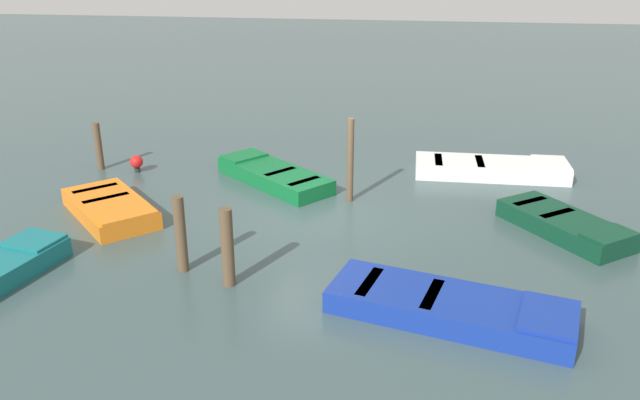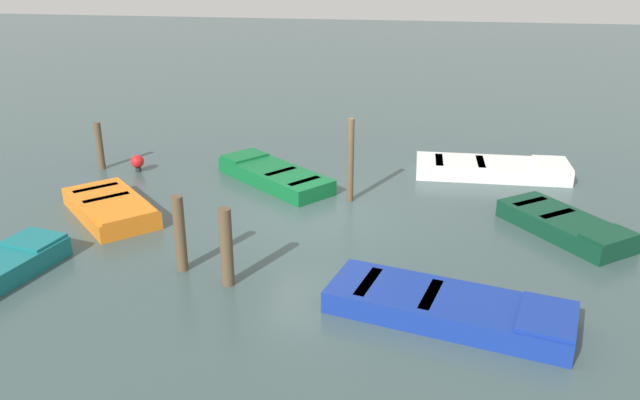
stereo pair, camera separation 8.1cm
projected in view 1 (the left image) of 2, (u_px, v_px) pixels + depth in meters
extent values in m
plane|color=#384C4C|center=(320.00, 214.00, 15.39)|extent=(80.00, 80.00, 0.00)
cube|color=silver|center=(491.00, 168.00, 17.82)|extent=(4.08, 1.41, 0.40)
cube|color=#334772|center=(491.00, 164.00, 17.77)|extent=(3.46, 1.10, 0.04)
cube|color=silver|center=(551.00, 163.00, 17.54)|extent=(0.91, 1.24, 0.06)
cube|color=navy|center=(480.00, 162.00, 17.79)|extent=(0.21, 1.07, 0.04)
cube|color=navy|center=(438.00, 160.00, 17.93)|extent=(0.21, 1.07, 0.04)
cube|color=navy|center=(449.00, 307.00, 11.09)|extent=(4.33, 2.37, 0.40)
cube|color=silver|center=(450.00, 300.00, 11.04)|extent=(3.66, 1.92, 0.04)
cube|color=navy|center=(550.00, 315.00, 10.43)|extent=(1.19, 1.44, 0.06)
cube|color=#A4A49F|center=(432.00, 295.00, 11.14)|extent=(0.46, 1.10, 0.04)
cube|color=#A4A49F|center=(369.00, 282.00, 11.54)|extent=(0.46, 1.10, 0.04)
cube|color=#0F602D|center=(274.00, 176.00, 17.27)|extent=(3.49, 3.22, 0.40)
cube|color=orange|center=(274.00, 171.00, 17.22)|extent=(2.91, 2.67, 0.04)
cube|color=#0F602D|center=(244.00, 156.00, 18.14)|extent=(1.31, 1.35, 0.06)
cube|color=#B06E1E|center=(280.00, 172.00, 17.02)|extent=(0.78, 0.87, 0.04)
cube|color=#B06E1E|center=(304.00, 181.00, 16.35)|extent=(0.78, 0.87, 0.04)
cube|color=orange|center=(110.00, 208.00, 15.18)|extent=(2.99, 3.03, 0.40)
cube|color=black|center=(109.00, 203.00, 15.13)|extent=(2.47, 2.51, 0.04)
cube|color=orange|center=(126.00, 215.00, 14.25)|extent=(1.34, 1.33, 0.06)
cube|color=black|center=(106.00, 198.00, 15.28)|extent=(0.92, 0.90, 0.04)
cube|color=black|center=(95.00, 189.00, 15.87)|extent=(0.92, 0.90, 0.04)
cube|color=#14666B|center=(34.00, 240.00, 13.05)|extent=(1.15, 1.05, 0.06)
cube|color=#0C3823|center=(564.00, 225.00, 14.31)|extent=(2.76, 3.10, 0.40)
cube|color=maroon|center=(565.00, 219.00, 14.26)|extent=(2.27, 2.58, 0.04)
cube|color=#0C3823|center=(610.00, 235.00, 13.29)|extent=(1.27, 1.18, 0.06)
cube|color=maroon|center=(557.00, 214.00, 14.43)|extent=(0.88, 0.73, 0.04)
cube|color=maroon|center=(530.00, 202.00, 15.09)|extent=(0.88, 0.73, 0.04)
cylinder|color=brown|center=(181.00, 234.00, 12.48)|extent=(0.22, 0.22, 1.55)
cylinder|color=brown|center=(350.00, 160.00, 15.78)|extent=(0.16, 0.16, 2.10)
cylinder|color=brown|center=(99.00, 146.00, 18.14)|extent=(0.19, 0.19, 1.34)
cylinder|color=brown|center=(227.00, 248.00, 11.95)|extent=(0.24, 0.24, 1.54)
cylinder|color=#262626|center=(137.00, 170.00, 18.14)|extent=(0.16, 0.16, 0.12)
sphere|color=red|center=(137.00, 162.00, 18.05)|extent=(0.36, 0.36, 0.36)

